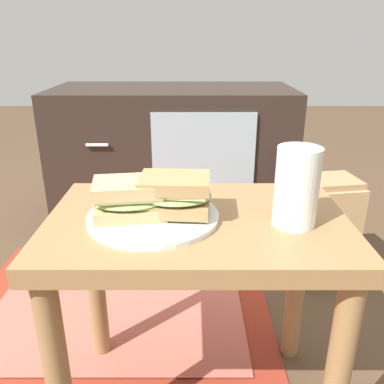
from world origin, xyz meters
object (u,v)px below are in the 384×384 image
Objects in this scene: tv_cabinet at (174,158)px; sandwich_back at (175,194)px; paper_bag at (323,229)px; sandwich_front at (130,198)px; plate at (154,216)px; beer_glass at (297,188)px.

tv_cabinet reaches higher than sandwich_back.
sandwich_back is 0.77m from paper_bag.
plate is at bearing 4.95° from sandwich_front.
beer_glass reaches higher than paper_bag.
sandwich_back is at bearing 4.95° from plate.
sandwich_back reaches higher than paper_bag.
tv_cabinet is 2.72× the size of paper_bag.
beer_glass is at bearing -4.54° from plate.
tv_cabinet is at bearing 92.77° from sandwich_back.
tv_cabinet reaches higher than paper_bag.
paper_bag is (0.51, 0.52, -0.29)m from plate.
tv_cabinet is at bearing 139.73° from paper_bag.
sandwich_back is at bearing 173.68° from beer_glass.
sandwich_back is (0.08, 0.01, 0.01)m from sandwich_front.
sandwich_back is at bearing -131.92° from paper_bag.
plate is 0.69× the size of paper_bag.
sandwich_front reaches higher than paper_bag.
sandwich_back is 0.21m from beer_glass.
beer_glass is 0.40× the size of paper_bag.
sandwich_front is 0.08m from sandwich_back.
plate is at bearing -134.10° from paper_bag.
sandwich_front is (-0.04, -0.00, 0.04)m from plate.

